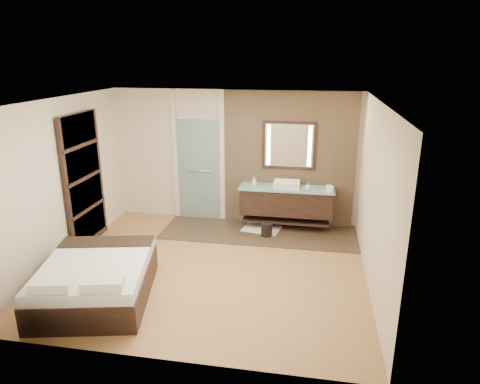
% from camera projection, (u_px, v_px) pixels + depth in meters
% --- Properties ---
extents(floor, '(5.00, 5.00, 0.00)m').
position_uv_depth(floor, '(210.00, 268.00, 7.02)').
color(floor, olive).
rests_on(floor, ground).
extents(tile_strip, '(3.80, 1.30, 0.01)m').
position_uv_depth(tile_strip, '(259.00, 232.00, 8.42)').
color(tile_strip, '#32261B').
rests_on(tile_strip, floor).
extents(stone_wall, '(2.60, 0.08, 2.70)m').
position_uv_depth(stone_wall, '(289.00, 160.00, 8.50)').
color(stone_wall, '#A2805C').
rests_on(stone_wall, floor).
extents(vanity, '(1.85, 0.55, 0.88)m').
position_uv_depth(vanity, '(286.00, 201.00, 8.46)').
color(vanity, black).
rests_on(vanity, stone_wall).
extents(mirror_unit, '(1.06, 0.04, 0.96)m').
position_uv_depth(mirror_unit, '(289.00, 145.00, 8.36)').
color(mirror_unit, black).
rests_on(mirror_unit, stone_wall).
extents(frosted_door, '(1.10, 0.12, 2.70)m').
position_uv_depth(frosted_door, '(199.00, 166.00, 8.86)').
color(frosted_door, '#AAD7D5').
rests_on(frosted_door, floor).
extents(shoji_partition, '(0.06, 1.20, 2.40)m').
position_uv_depth(shoji_partition, '(84.00, 180.00, 7.62)').
color(shoji_partition, black).
rests_on(shoji_partition, floor).
extents(bed, '(1.81, 2.08, 0.70)m').
position_uv_depth(bed, '(96.00, 280.00, 6.08)').
color(bed, black).
rests_on(bed, floor).
extents(bath_mat, '(0.80, 0.63, 0.02)m').
position_uv_depth(bath_mat, '(261.00, 229.00, 8.56)').
color(bath_mat, white).
rests_on(bath_mat, floor).
extents(waste_bin, '(0.23, 0.23, 0.27)m').
position_uv_depth(waste_bin, '(267.00, 230.00, 8.22)').
color(waste_bin, black).
rests_on(waste_bin, floor).
extents(tissue_box, '(0.15, 0.15, 0.10)m').
position_uv_depth(tissue_box, '(330.00, 189.00, 8.09)').
color(tissue_box, white).
rests_on(tissue_box, vanity).
extents(soap_bottle_a, '(0.09, 0.10, 0.20)m').
position_uv_depth(soap_bottle_a, '(254.00, 182.00, 8.36)').
color(soap_bottle_a, silver).
rests_on(soap_bottle_a, vanity).
extents(soap_bottle_b, '(0.10, 0.10, 0.18)m').
position_uv_depth(soap_bottle_b, '(254.00, 181.00, 8.48)').
color(soap_bottle_b, '#B2B2B2').
rests_on(soap_bottle_b, vanity).
extents(soap_bottle_c, '(0.14, 0.14, 0.15)m').
position_uv_depth(soap_bottle_c, '(308.00, 187.00, 8.17)').
color(soap_bottle_c, silver).
rests_on(soap_bottle_c, vanity).
extents(cup, '(0.14, 0.14, 0.09)m').
position_uv_depth(cup, '(329.00, 187.00, 8.22)').
color(cup, silver).
rests_on(cup, vanity).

